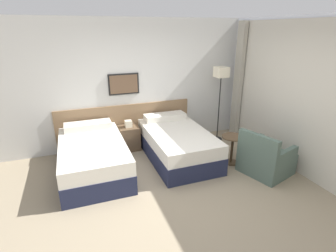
{
  "coord_description": "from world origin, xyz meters",
  "views": [
    {
      "loc": [
        -1.46,
        -3.22,
        2.48
      ],
      "look_at": [
        0.16,
        1.16,
        0.74
      ],
      "focal_mm": 28.0,
      "sensor_mm": 36.0,
      "label": 1
    }
  ],
  "objects_px": {
    "floor_lamp": "(221,78)",
    "side_table": "(232,144)",
    "bed_near_door": "(93,157)",
    "armchair": "(265,160)",
    "bed_near_window": "(177,144)",
    "nightstand": "(129,138)"
  },
  "relations": [
    {
      "from": "bed_near_window",
      "to": "bed_near_door",
      "type": "bearing_deg",
      "value": 180.0
    },
    {
      "from": "bed_near_door",
      "to": "side_table",
      "type": "height_order",
      "value": "bed_near_door"
    },
    {
      "from": "bed_near_door",
      "to": "armchair",
      "type": "xyz_separation_m",
      "value": [
        2.9,
        -1.12,
        -0.04
      ]
    },
    {
      "from": "bed_near_door",
      "to": "nightstand",
      "type": "relative_size",
      "value": 2.96
    },
    {
      "from": "bed_near_window",
      "to": "nightstand",
      "type": "xyz_separation_m",
      "value": [
        -0.82,
        0.73,
        -0.03
      ]
    },
    {
      "from": "floor_lamp",
      "to": "side_table",
      "type": "distance_m",
      "value": 1.58
    },
    {
      "from": "bed_near_door",
      "to": "armchair",
      "type": "bearing_deg",
      "value": -21.02
    },
    {
      "from": "side_table",
      "to": "armchair",
      "type": "xyz_separation_m",
      "value": [
        0.35,
        -0.53,
        -0.13
      ]
    },
    {
      "from": "bed_near_door",
      "to": "floor_lamp",
      "type": "xyz_separation_m",
      "value": [
        2.89,
        0.54,
        1.15
      ]
    },
    {
      "from": "bed_near_door",
      "to": "floor_lamp",
      "type": "bearing_deg",
      "value": 10.62
    },
    {
      "from": "floor_lamp",
      "to": "nightstand",
      "type": "bearing_deg",
      "value": 174.93
    },
    {
      "from": "nightstand",
      "to": "floor_lamp",
      "type": "height_order",
      "value": "floor_lamp"
    },
    {
      "from": "bed_near_door",
      "to": "nightstand",
      "type": "distance_m",
      "value": 1.1
    },
    {
      "from": "armchair",
      "to": "bed_near_door",
      "type": "bearing_deg",
      "value": 52.18
    },
    {
      "from": "bed_near_door",
      "to": "bed_near_window",
      "type": "relative_size",
      "value": 1.0
    },
    {
      "from": "floor_lamp",
      "to": "side_table",
      "type": "height_order",
      "value": "floor_lamp"
    },
    {
      "from": "bed_near_door",
      "to": "bed_near_window",
      "type": "distance_m",
      "value": 1.64
    },
    {
      "from": "armchair",
      "to": "floor_lamp",
      "type": "bearing_deg",
      "value": -16.48
    },
    {
      "from": "nightstand",
      "to": "floor_lamp",
      "type": "xyz_separation_m",
      "value": [
        2.07,
        -0.18,
        1.19
      ]
    },
    {
      "from": "bed_near_window",
      "to": "side_table",
      "type": "height_order",
      "value": "bed_near_window"
    },
    {
      "from": "bed_near_door",
      "to": "floor_lamp",
      "type": "height_order",
      "value": "floor_lamp"
    },
    {
      "from": "bed_near_door",
      "to": "side_table",
      "type": "bearing_deg",
      "value": -12.82
    }
  ]
}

